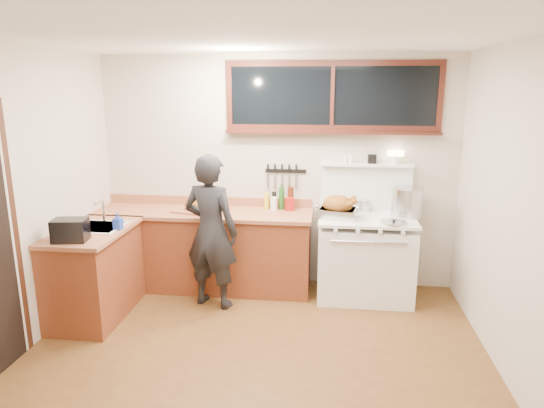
# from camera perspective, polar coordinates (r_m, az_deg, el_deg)

# --- Properties ---
(ground_plane) EXTENTS (4.00, 3.50, 0.02)m
(ground_plane) POSITION_cam_1_polar(r_m,az_deg,el_deg) (4.33, -2.08, -17.82)
(ground_plane) COLOR #533215
(room_shell) EXTENTS (4.10, 3.60, 2.65)m
(room_shell) POSITION_cam_1_polar(r_m,az_deg,el_deg) (3.74, -2.30, 4.38)
(room_shell) COLOR beige
(room_shell) RESTS_ON ground
(counter_back) EXTENTS (2.44, 0.64, 1.00)m
(counter_back) POSITION_cam_1_polar(r_m,az_deg,el_deg) (5.58, -7.99, -5.24)
(counter_back) COLOR #612A15
(counter_back) RESTS_ON ground
(counter_left) EXTENTS (0.64, 1.09, 0.90)m
(counter_left) POSITION_cam_1_polar(r_m,az_deg,el_deg) (5.17, -20.13, -7.58)
(counter_left) COLOR #612A15
(counter_left) RESTS_ON ground
(sink_unit) EXTENTS (0.50, 0.45, 0.37)m
(sink_unit) POSITION_cam_1_polar(r_m,az_deg,el_deg) (5.10, -19.92, -3.15)
(sink_unit) COLOR white
(sink_unit) RESTS_ON counter_left
(vintage_stove) EXTENTS (1.02, 0.74, 1.57)m
(vintage_stove) POSITION_cam_1_polar(r_m,az_deg,el_deg) (5.38, 10.88, -5.95)
(vintage_stove) COLOR white
(vintage_stove) RESTS_ON ground
(back_window) EXTENTS (2.32, 0.13, 0.77)m
(back_window) POSITION_cam_1_polar(r_m,az_deg,el_deg) (5.37, 7.09, 11.58)
(back_window) COLOR black
(back_window) RESTS_ON room_shell
(knife_strip) EXTENTS (0.46, 0.03, 0.28)m
(knife_strip) POSITION_cam_1_polar(r_m,az_deg,el_deg) (5.48, 1.43, 3.81)
(knife_strip) COLOR black
(knife_strip) RESTS_ON room_shell
(man) EXTENTS (0.67, 0.53, 1.61)m
(man) POSITION_cam_1_polar(r_m,az_deg,el_deg) (5.00, -7.19, -3.25)
(man) COLOR black
(man) RESTS_ON ground
(soap_bottle) EXTENTS (0.08, 0.08, 0.17)m
(soap_bottle) POSITION_cam_1_polar(r_m,az_deg,el_deg) (4.92, -17.69, -1.95)
(soap_bottle) COLOR #2341B0
(soap_bottle) RESTS_ON counter_left
(toaster) EXTENTS (0.32, 0.25, 0.20)m
(toaster) POSITION_cam_1_polar(r_m,az_deg,el_deg) (4.70, -22.65, -2.86)
(toaster) COLOR black
(toaster) RESTS_ON counter_left
(cutting_board) EXTENTS (0.49, 0.42, 0.14)m
(cutting_board) POSITION_cam_1_polar(r_m,az_deg,el_deg) (5.43, -9.07, -0.31)
(cutting_board) COLOR #A05F3F
(cutting_board) RESTS_ON counter_back
(roast_turkey) EXTENTS (0.46, 0.38, 0.24)m
(roast_turkey) POSITION_cam_1_polar(r_m,az_deg,el_deg) (5.15, 7.77, -0.49)
(roast_turkey) COLOR silver
(roast_turkey) RESTS_ON vintage_stove
(stockpot) EXTENTS (0.43, 0.43, 0.31)m
(stockpot) POSITION_cam_1_polar(r_m,az_deg,el_deg) (5.35, 15.62, 0.23)
(stockpot) COLOR silver
(stockpot) RESTS_ON vintage_stove
(saucepan) EXTENTS (0.22, 0.31, 0.13)m
(saucepan) POSITION_cam_1_polar(r_m,az_deg,el_deg) (5.47, 10.57, -0.14)
(saucepan) COLOR silver
(saucepan) RESTS_ON vintage_stove
(pot_lid) EXTENTS (0.35, 0.35, 0.04)m
(pot_lid) POSITION_cam_1_polar(r_m,az_deg,el_deg) (5.05, 14.14, -2.13)
(pot_lid) COLOR silver
(pot_lid) RESTS_ON vintage_stove
(coffee_tin) EXTENTS (0.11, 0.10, 0.15)m
(coffee_tin) POSITION_cam_1_polar(r_m,az_deg,el_deg) (5.40, 2.06, 0.00)
(coffee_tin) COLOR #A01811
(coffee_tin) RESTS_ON counter_back
(pitcher) EXTENTS (0.10, 0.10, 0.15)m
(pitcher) POSITION_cam_1_polar(r_m,az_deg,el_deg) (5.41, 0.22, 0.02)
(pitcher) COLOR white
(pitcher) RESTS_ON counter_back
(bottle_cluster) EXTENTS (0.33, 0.07, 0.26)m
(bottle_cluster) POSITION_cam_1_polar(r_m,az_deg,el_deg) (5.45, 1.03, 0.57)
(bottle_cluster) COLOR black
(bottle_cluster) RESTS_ON counter_back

